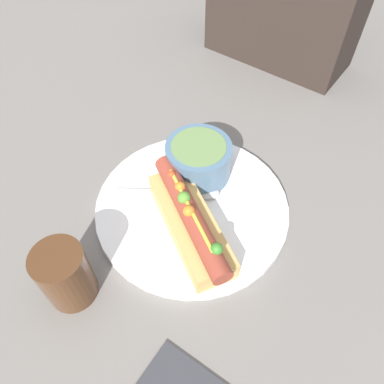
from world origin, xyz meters
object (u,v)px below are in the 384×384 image
hot_dog (190,221)px  spoon (189,192)px  drinking_glass (65,275)px  soup_bowl (199,159)px

hot_dog → spoon: (-0.04, 0.05, -0.02)m
spoon → drinking_glass: bearing=-133.3°
drinking_glass → soup_bowl: bearing=85.9°
spoon → drinking_glass: 0.21m
soup_bowl → drinking_glass: 0.25m
spoon → soup_bowl: bearing=74.0°
hot_dog → drinking_glass: drinking_glass is taller
hot_dog → drinking_glass: (-0.07, -0.15, 0.01)m
soup_bowl → drinking_glass: (-0.02, -0.24, -0.00)m
spoon → drinking_glass: (-0.03, -0.20, 0.03)m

